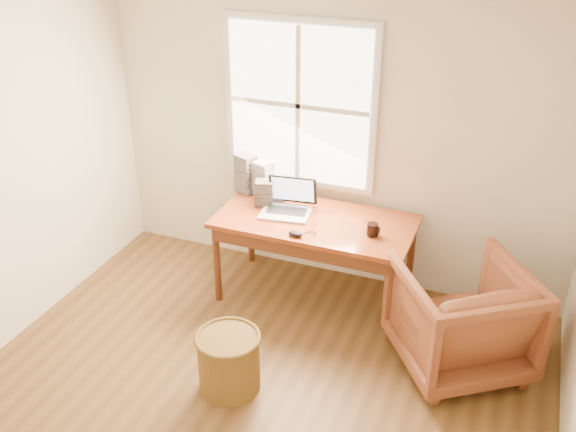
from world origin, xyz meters
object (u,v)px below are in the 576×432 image
laptop (285,200)px  coffee_mug (372,230)px  armchair (461,317)px  cd_stack_a (263,179)px  wicker_stool (229,362)px  desk (315,221)px

laptop → coffee_mug: 0.76m
armchair → cd_stack_a: bearing=-55.4°
wicker_stool → laptop: laptop is taller
armchair → cd_stack_a: size_ratio=2.92×
desk → wicker_stool: (-0.18, -1.26, -0.52)m
wicker_stool → cd_stack_a: 1.72m
cd_stack_a → armchair: bearing=-20.6°
desk → laptop: laptop is taller
laptop → cd_stack_a: 0.43m
desk → laptop: bearing=-176.1°
armchair → coffee_mug: 0.92m
wicker_stool → coffee_mug: coffee_mug is taller
coffee_mug → wicker_stool: bearing=-95.5°
laptop → coffee_mug: size_ratio=3.81×
coffee_mug → cd_stack_a: size_ratio=0.32×
coffee_mug → cd_stack_a: (-1.07, 0.35, 0.10)m
desk → wicker_stool: desk is taller
laptop → armchair: bearing=-22.9°
wicker_stool → coffee_mug: 1.48m
desk → laptop: (-0.26, -0.02, 0.15)m
desk → cd_stack_a: 0.66m
desk → armchair: (1.26, -0.42, -0.32)m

